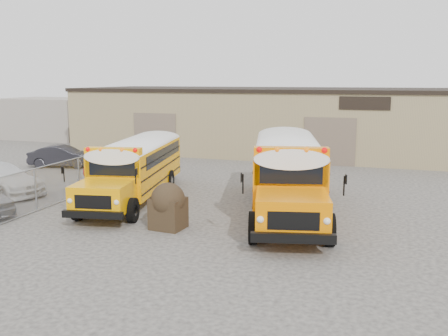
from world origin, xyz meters
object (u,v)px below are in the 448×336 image
(car_white, at_px, (0,179))
(car_dark, at_px, (63,156))
(school_bus_left, at_px, (166,147))
(tarp_bundle, at_px, (168,205))
(school_bus_right, at_px, (283,147))

(car_white, distance_m, car_dark, 7.29)
(car_white, relative_size, car_dark, 1.24)
(car_white, bearing_deg, school_bus_left, -23.61)
(tarp_bundle, bearing_deg, school_bus_right, 78.25)
(school_bus_left, height_order, car_dark, school_bus_left)
(school_bus_left, distance_m, car_white, 8.74)
(school_bus_right, distance_m, tarp_bundle, 10.38)
(school_bus_right, bearing_deg, car_dark, -178.07)
(car_white, bearing_deg, car_dark, 28.34)
(school_bus_left, bearing_deg, car_white, -128.41)
(school_bus_left, height_order, school_bus_right, school_bus_right)
(school_bus_right, distance_m, car_white, 14.16)
(car_dark, bearing_deg, car_white, -179.82)
(school_bus_right, xyz_separation_m, tarp_bundle, (-2.11, -10.12, -0.92))
(school_bus_left, bearing_deg, tarp_bundle, -64.81)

